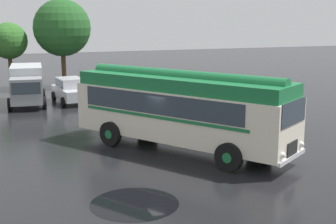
{
  "coord_description": "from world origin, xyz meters",
  "views": [
    {
      "loc": [
        -7.2,
        -18.51,
        5.63
      ],
      "look_at": [
        0.3,
        1.08,
        1.4
      ],
      "focal_mm": 50.0,
      "sensor_mm": 36.0,
      "label": 1
    }
  ],
  "objects_px": {
    "car_near_left": "(71,90)",
    "car_mid_left": "(111,88)",
    "vintage_bus": "(181,107)",
    "car_far_right": "(181,83)",
    "box_van": "(27,84)",
    "car_mid_right": "(151,86)"
  },
  "relations": [
    {
      "from": "car_mid_left",
      "to": "vintage_bus",
      "type": "bearing_deg",
      "value": -91.19
    },
    {
      "from": "car_near_left",
      "to": "car_mid_right",
      "type": "height_order",
      "value": "same"
    },
    {
      "from": "car_near_left",
      "to": "car_mid_left",
      "type": "height_order",
      "value": "same"
    },
    {
      "from": "car_mid_left",
      "to": "box_van",
      "type": "xyz_separation_m",
      "value": [
        -5.55,
        0.59,
        0.52
      ]
    },
    {
      "from": "vintage_bus",
      "to": "box_van",
      "type": "distance_m",
      "value": 14.88
    },
    {
      "from": "car_far_right",
      "to": "car_near_left",
      "type": "bearing_deg",
      "value": -176.23
    },
    {
      "from": "car_far_right",
      "to": "box_van",
      "type": "bearing_deg",
      "value": -179.77
    },
    {
      "from": "vintage_bus",
      "to": "car_near_left",
      "type": "xyz_separation_m",
      "value": [
        -2.48,
        13.4,
        -1.05
      ]
    },
    {
      "from": "vintage_bus",
      "to": "car_far_right",
      "type": "distance_m",
      "value": 15.15
    },
    {
      "from": "car_near_left",
      "to": "box_van",
      "type": "distance_m",
      "value": 2.89
    },
    {
      "from": "car_mid_left",
      "to": "car_mid_right",
      "type": "xyz_separation_m",
      "value": [
        2.96,
        -0.01,
        0.0
      ]
    },
    {
      "from": "car_far_right",
      "to": "car_mid_left",
      "type": "bearing_deg",
      "value": -173.48
    },
    {
      "from": "vintage_bus",
      "to": "car_far_right",
      "type": "xyz_separation_m",
      "value": [
        5.82,
        13.95,
        -1.05
      ]
    },
    {
      "from": "car_mid_left",
      "to": "car_far_right",
      "type": "relative_size",
      "value": 1.03
    },
    {
      "from": "vintage_bus",
      "to": "car_near_left",
      "type": "distance_m",
      "value": 13.67
    },
    {
      "from": "car_mid_right",
      "to": "vintage_bus",
      "type": "bearing_deg",
      "value": -103.67
    },
    {
      "from": "vintage_bus",
      "to": "car_mid_right",
      "type": "xyz_separation_m",
      "value": [
        3.23,
        13.3,
        -1.05
      ]
    },
    {
      "from": "box_van",
      "to": "car_far_right",
      "type": "bearing_deg",
      "value": 0.23
    },
    {
      "from": "car_mid_left",
      "to": "car_far_right",
      "type": "bearing_deg",
      "value": 6.52
    },
    {
      "from": "vintage_bus",
      "to": "car_mid_left",
      "type": "distance_m",
      "value": 13.36
    },
    {
      "from": "car_near_left",
      "to": "box_van",
      "type": "bearing_deg",
      "value": 169.81
    },
    {
      "from": "car_mid_left",
      "to": "car_mid_right",
      "type": "relative_size",
      "value": 0.99
    }
  ]
}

